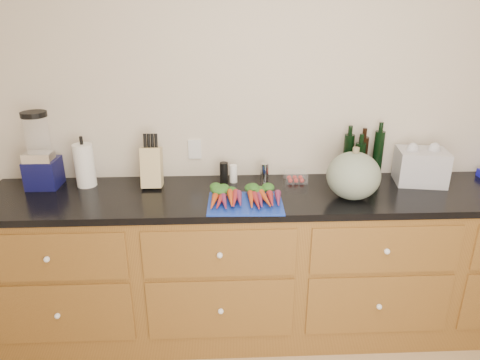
{
  "coord_description": "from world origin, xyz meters",
  "views": [
    {
      "loc": [
        -0.43,
        -0.99,
        1.9
      ],
      "look_at": [
        -0.33,
        1.2,
        1.06
      ],
      "focal_mm": 32.0,
      "sensor_mm": 36.0,
      "label": 1
    }
  ],
  "objects_px": {
    "carrots": "(245,196)",
    "knife_block": "(152,167)",
    "cutting_board": "(245,203)",
    "blender_appliance": "(40,155)",
    "paper_towel": "(85,165)",
    "squash": "(353,176)",
    "tomato_box": "(296,177)"
  },
  "relations": [
    {
      "from": "knife_block",
      "to": "tomato_box",
      "type": "height_order",
      "value": "knife_block"
    },
    {
      "from": "cutting_board",
      "to": "paper_towel",
      "type": "relative_size",
      "value": 1.57
    },
    {
      "from": "carrots",
      "to": "blender_appliance",
      "type": "relative_size",
      "value": 0.84
    },
    {
      "from": "carrots",
      "to": "knife_block",
      "type": "bearing_deg",
      "value": 154.16
    },
    {
      "from": "squash",
      "to": "tomato_box",
      "type": "relative_size",
      "value": 2.2
    },
    {
      "from": "tomato_box",
      "to": "carrots",
      "type": "bearing_deg",
      "value": -138.47
    },
    {
      "from": "carrots",
      "to": "tomato_box",
      "type": "distance_m",
      "value": 0.44
    },
    {
      "from": "carrots",
      "to": "squash",
      "type": "relative_size",
      "value": 1.29
    },
    {
      "from": "carrots",
      "to": "squash",
      "type": "xyz_separation_m",
      "value": [
        0.6,
        0.03,
        0.1
      ]
    },
    {
      "from": "blender_appliance",
      "to": "paper_towel",
      "type": "relative_size",
      "value": 1.75
    },
    {
      "from": "cutting_board",
      "to": "blender_appliance",
      "type": "height_order",
      "value": "blender_appliance"
    },
    {
      "from": "carrots",
      "to": "knife_block",
      "type": "xyz_separation_m",
      "value": [
        -0.54,
        0.26,
        0.09
      ]
    },
    {
      "from": "blender_appliance",
      "to": "knife_block",
      "type": "relative_size",
      "value": 1.92
    },
    {
      "from": "carrots",
      "to": "squash",
      "type": "bearing_deg",
      "value": 2.39
    },
    {
      "from": "tomato_box",
      "to": "paper_towel",
      "type": "bearing_deg",
      "value": -179.55
    },
    {
      "from": "blender_appliance",
      "to": "tomato_box",
      "type": "xyz_separation_m",
      "value": [
        1.52,
        0.01,
        -0.17
      ]
    },
    {
      "from": "squash",
      "to": "blender_appliance",
      "type": "bearing_deg",
      "value": 171.91
    },
    {
      "from": "squash",
      "to": "tomato_box",
      "type": "distance_m",
      "value": 0.4
    },
    {
      "from": "cutting_board",
      "to": "paper_towel",
      "type": "distance_m",
      "value": 1.0
    },
    {
      "from": "knife_block",
      "to": "blender_appliance",
      "type": "bearing_deg",
      "value": 178.45
    },
    {
      "from": "knife_block",
      "to": "tomato_box",
      "type": "relative_size",
      "value": 1.76
    },
    {
      "from": "cutting_board",
      "to": "carrots",
      "type": "xyz_separation_m",
      "value": [
        0.0,
        0.04,
        0.03
      ]
    },
    {
      "from": "knife_block",
      "to": "tomato_box",
      "type": "xyz_separation_m",
      "value": [
        0.87,
        0.03,
        -0.09
      ]
    },
    {
      "from": "cutting_board",
      "to": "carrots",
      "type": "bearing_deg",
      "value": 90.0
    },
    {
      "from": "carrots",
      "to": "squash",
      "type": "distance_m",
      "value": 0.61
    },
    {
      "from": "blender_appliance",
      "to": "knife_block",
      "type": "height_order",
      "value": "blender_appliance"
    },
    {
      "from": "cutting_board",
      "to": "knife_block",
      "type": "distance_m",
      "value": 0.63
    },
    {
      "from": "carrots",
      "to": "paper_towel",
      "type": "distance_m",
      "value": 0.99
    },
    {
      "from": "cutting_board",
      "to": "carrots",
      "type": "height_order",
      "value": "carrots"
    },
    {
      "from": "paper_towel",
      "to": "knife_block",
      "type": "distance_m",
      "value": 0.4
    },
    {
      "from": "blender_appliance",
      "to": "paper_towel",
      "type": "height_order",
      "value": "blender_appliance"
    },
    {
      "from": "squash",
      "to": "paper_towel",
      "type": "distance_m",
      "value": 1.57
    }
  ]
}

